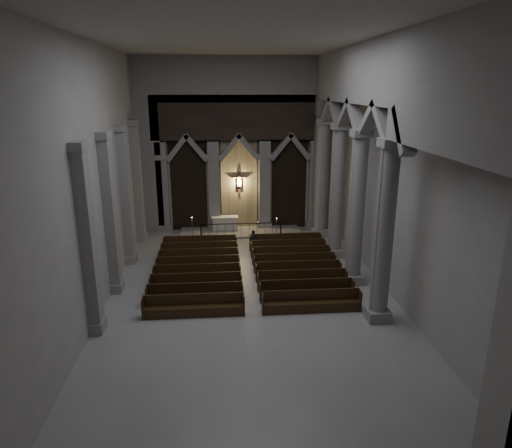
# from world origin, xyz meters

# --- Properties ---
(room) EXTENTS (24.00, 24.10, 12.00)m
(room) POSITION_xyz_m (0.00, 0.00, 7.60)
(room) COLOR #9F9C96
(room) RESTS_ON ground
(sanctuary_wall) EXTENTS (14.00, 0.77, 12.00)m
(sanctuary_wall) POSITION_xyz_m (0.00, 11.54, 6.62)
(sanctuary_wall) COLOR gray
(sanctuary_wall) RESTS_ON ground
(right_arcade) EXTENTS (1.00, 24.00, 12.00)m
(right_arcade) POSITION_xyz_m (5.50, 1.33, 7.83)
(right_arcade) COLOR gray
(right_arcade) RESTS_ON ground
(left_pilasters) EXTENTS (0.60, 13.00, 8.03)m
(left_pilasters) POSITION_xyz_m (-6.75, 3.50, 3.91)
(left_pilasters) COLOR gray
(left_pilasters) RESTS_ON ground
(sanctuary_step) EXTENTS (8.50, 2.60, 0.15)m
(sanctuary_step) POSITION_xyz_m (0.00, 10.60, 0.07)
(sanctuary_step) COLOR gray
(sanctuary_step) RESTS_ON ground
(altar) EXTENTS (1.90, 0.76, 0.96)m
(altar) POSITION_xyz_m (-1.09, 11.07, 0.64)
(altar) COLOR beige
(altar) RESTS_ON sanctuary_step
(altar_rail) EXTENTS (5.58, 0.09, 1.10)m
(altar_rail) POSITION_xyz_m (-0.00, 9.46, 0.73)
(altar_rail) COLOR black
(altar_rail) RESTS_ON ground
(candle_stand_left) EXTENTS (0.26, 0.26, 1.57)m
(candle_stand_left) POSITION_xyz_m (-3.33, 9.49, 0.43)
(candle_stand_left) COLOR olive
(candle_stand_left) RESTS_ON ground
(candle_stand_right) EXTENTS (0.23, 0.23, 1.37)m
(candle_stand_right) POSITION_xyz_m (2.43, 9.45, 0.37)
(candle_stand_right) COLOR olive
(candle_stand_right) RESTS_ON ground
(pews) EXTENTS (10.00, 8.98, 1.03)m
(pews) POSITION_xyz_m (-0.00, 2.72, 0.33)
(pews) COLOR black
(pews) RESTS_ON ground
(worshipper) EXTENTS (0.55, 0.41, 1.37)m
(worshipper) POSITION_xyz_m (0.64, 6.77, 0.69)
(worshipper) COLOR black
(worshipper) RESTS_ON ground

